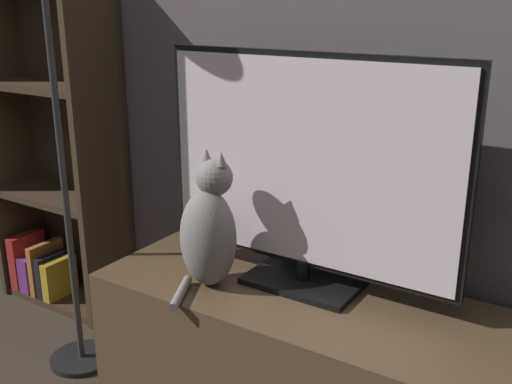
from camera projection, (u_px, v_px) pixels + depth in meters
The scene contains 5 objects.
wall_back at pixel (353, 13), 1.89m from camera, with size 4.80×0.05×2.60m.
tv_stand at pixel (298, 355), 1.97m from camera, with size 1.35×0.53×0.45m.
tv at pixel (306, 172), 1.85m from camera, with size 1.01×0.22×0.75m.
cat at pixel (210, 231), 1.92m from camera, with size 0.22×0.32×0.45m.
bookshelf at pixel (60, 155), 2.64m from camera, with size 0.62×0.28×1.50m.
Camera 1 is at (0.81, -0.60, 1.34)m, focal length 42.00 mm.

